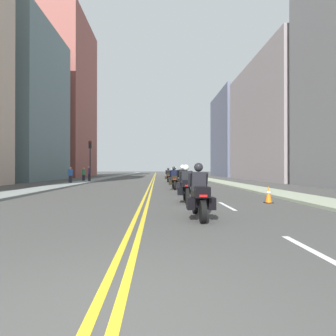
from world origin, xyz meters
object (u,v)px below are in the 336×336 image
at_px(motorcycle_1, 186,187).
at_px(pedestrian_2, 84,174).
at_px(traffic_cone_0, 269,194).
at_px(motorcycle_0, 199,196).
at_px(motorcycle_3, 174,180).
at_px(traffic_light_near, 90,154).
at_px(motorcycle_4, 175,178).
at_px(motorcycle_6, 168,176).
at_px(motorcycle_2, 183,183).
at_px(pedestrian_1, 89,174).
at_px(pedestrian_0, 70,175).
at_px(motorcycle_5, 173,177).

xyz_separation_m(motorcycle_1, pedestrian_2, (-9.67, 20.28, 0.18)).
bearing_deg(traffic_cone_0, motorcycle_1, 173.93).
relative_size(motorcycle_0, pedestrian_2, 1.36).
bearing_deg(motorcycle_3, traffic_light_near, 127.95).
bearing_deg(traffic_light_near, traffic_cone_0, -57.72).
bearing_deg(motorcycle_0, motorcycle_4, 89.50).
xyz_separation_m(motorcycle_1, motorcycle_6, (0.01, 18.71, -0.01)).
bearing_deg(motorcycle_3, motorcycle_2, -86.46).
bearing_deg(motorcycle_4, pedestrian_1, 136.60).
bearing_deg(pedestrian_2, motorcycle_1, 46.89).
relative_size(motorcycle_6, traffic_light_near, 0.47).
bearing_deg(motorcycle_3, pedestrian_1, 126.43).
xyz_separation_m(motorcycle_4, pedestrian_0, (-9.98, 4.39, 0.18)).
height_order(motorcycle_0, motorcycle_3, motorcycle_3).
distance_m(motorcycle_3, motorcycle_6, 11.03).
distance_m(motorcycle_2, motorcycle_5, 11.01).
height_order(motorcycle_2, motorcycle_5, motorcycle_2).
relative_size(traffic_cone_0, pedestrian_2, 0.44).
bearing_deg(traffic_light_near, pedestrian_0, -113.19).
bearing_deg(motorcycle_6, motorcycle_5, -86.99).
relative_size(motorcycle_0, traffic_light_near, 0.49).
bearing_deg(motorcycle_6, motorcycle_2, -90.10).
bearing_deg(motorcycle_3, traffic_cone_0, -66.80).
height_order(motorcycle_2, pedestrian_0, motorcycle_2).
bearing_deg(pedestrian_1, traffic_cone_0, 38.58).
bearing_deg(pedestrian_1, motorcycle_5, 69.25).
bearing_deg(motorcycle_5, pedestrian_2, 152.21).
distance_m(motorcycle_2, pedestrian_2, 19.23).
relative_size(motorcycle_0, motorcycle_3, 0.98).
bearing_deg(motorcycle_1, motorcycle_5, 91.02).
distance_m(motorcycle_4, pedestrian_0, 10.91).
bearing_deg(motorcycle_4, motorcycle_5, 88.84).
bearing_deg(motorcycle_0, motorcycle_1, 89.96).
height_order(motorcycle_1, motorcycle_4, motorcycle_4).
distance_m(motorcycle_0, motorcycle_3, 11.57).
bearing_deg(motorcycle_5, motorcycle_3, -91.37).
relative_size(motorcycle_4, pedestrian_1, 1.24).
bearing_deg(pedestrian_2, motorcycle_0, 43.11).
height_order(motorcycle_1, traffic_light_near, traffic_light_near).
bearing_deg(motorcycle_6, motorcycle_0, -90.99).
relative_size(motorcycle_6, traffic_cone_0, 2.94).
relative_size(motorcycle_0, motorcycle_6, 1.04).
relative_size(motorcycle_6, pedestrian_2, 1.30).
bearing_deg(motorcycle_1, motorcycle_4, 90.78).
xyz_separation_m(motorcycle_1, pedestrian_0, (-9.73, 15.63, 0.20)).
xyz_separation_m(motorcycle_2, pedestrian_2, (-9.87, 16.51, 0.17)).
bearing_deg(pedestrian_0, motorcycle_3, 151.67).
relative_size(motorcycle_4, traffic_light_near, 0.49).
bearing_deg(traffic_light_near, motorcycle_6, 1.41).
xyz_separation_m(motorcycle_0, motorcycle_4, (0.30, 15.12, 0.03)).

